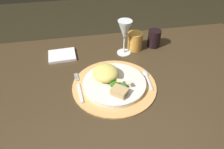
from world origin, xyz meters
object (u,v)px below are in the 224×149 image
amber_tumbler (135,41)px  dining_table (121,106)px  spoon (147,77)px  napkin (62,55)px  fork (79,89)px  dark_tumbler (154,38)px  dinner_plate (114,84)px  wine_glass (125,32)px

amber_tumbler → dining_table: bearing=-117.0°
spoon → napkin: 0.41m
dining_table → spoon: size_ratio=11.48×
dining_table → napkin: 0.36m
fork → amber_tumbler: size_ratio=1.99×
spoon → dark_tumbler: bearing=65.0°
dinner_plate → napkin: bearing=129.1°
dining_table → napkin: napkin is taller
spoon → amber_tumbler: bearing=87.2°
dinner_plate → spoon: bearing=8.8°
fork → napkin: 0.25m
wine_glass → dark_tumbler: wine_glass is taller
dining_table → amber_tumbler: amber_tumbler is taller
dinner_plate → fork: 0.14m
napkin → dark_tumbler: 0.46m
spoon → amber_tumbler: amber_tumbler is taller
napkin → amber_tumbler: amber_tumbler is taller
fork → amber_tumbler: (0.29, 0.25, 0.03)m
dining_table → wine_glass: 0.34m
fork → wine_glass: (0.23, 0.22, 0.11)m
napkin → amber_tumbler: 0.36m
dinner_plate → spoon: size_ratio=2.03×
dining_table → dinner_plate: bearing=-146.1°
dinner_plate → dining_table: bearing=33.9°
wine_glass → dark_tumbler: 0.18m
amber_tumbler → wine_glass: bearing=-155.9°
napkin → wine_glass: 0.31m
spoon → amber_tumbler: size_ratio=1.42×
fork → dark_tumbler: 0.47m
wine_glass → napkin: bearing=175.2°
spoon → napkin: size_ratio=0.99×
dining_table → napkin: (-0.24, 0.23, 0.15)m
dark_tumbler → dinner_plate: bearing=-134.1°
dining_table → fork: fork is taller
fork → napkin: napkin is taller
dining_table → dark_tumbler: dark_tumbler is taller
napkin → wine_glass: size_ratio=0.74×
spoon → dark_tumbler: dark_tumbler is taller
dining_table → wine_glass: bearing=74.5°
dining_table → dinner_plate: 0.17m
dining_table → napkin: bearing=136.5°
fork → napkin: bearing=104.4°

